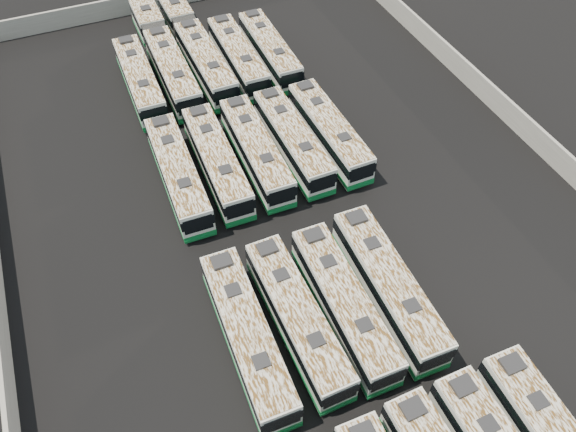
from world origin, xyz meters
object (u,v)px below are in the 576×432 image
Objects in this scene: bus_midback_far_left at (178,174)px; bus_back_far_left at (140,81)px; bus_midfront_far_left at (248,336)px; bus_back_right at (238,57)px; bus_midback_left at (217,162)px; bus_back_center at (196,46)px; bus_back_left at (164,54)px; bus_back_far_right at (270,50)px; bus_midback_right at (293,140)px; bus_midfront_left at (297,318)px; bus_midfront_center at (344,304)px; bus_midback_far_right at (329,131)px; bus_midfront_right at (388,286)px; bus_midback_center at (256,151)px.

bus_midback_far_left is 13.60m from bus_back_far_left.
bus_back_right is (10.02, 29.45, -0.03)m from bus_midfront_far_left.
bus_back_center is at bearing 80.04° from bus_midback_left.
bus_back_left is 1.62× the size of bus_back_far_right.
bus_back_center is at bearing 100.97° from bus_midback_right.
bus_midfront_far_left reaches higher than bus_midfront_left.
bus_back_far_right is at bearing -18.50° from bus_back_left.
bus_back_far_left is 0.63× the size of bus_back_left.
bus_back_center reaches higher than bus_midfront_center.
bus_back_far_left is (-9.98, 13.49, 0.01)m from bus_midback_right.
bus_back_far_left is at bearing 95.49° from bus_midfront_left.
bus_midback_left is 10.13m from bus_midback_far_right.
bus_midfront_right is at bearing -70.60° from bus_back_far_left.
bus_back_right is at bearing 0.80° from bus_back_far_left.
bus_midfront_right is at bearing -56.40° from bus_midback_far_left.
bus_midfront_left is 32.81m from bus_back_left.
bus_back_far_left is (-10.01, 29.66, -0.06)m from bus_midfront_right.
bus_back_far_left is at bearing -133.99° from bus_back_left.
bus_midback_right is at bearing 1.96° from bus_midback_far_left.
bus_midfront_center is 1.00× the size of bus_midback_left.
bus_midback_far_right is 0.99× the size of bus_back_far_left.
bus_back_center reaches higher than bus_back_right.
bus_midfront_right reaches higher than bus_midfront_left.
bus_back_right is at bearing 84.42° from bus_midfront_center.
bus_midfront_far_left is at bearing -113.61° from bus_back_far_right.
bus_midback_right is (10.06, 15.94, -0.05)m from bus_midfront_far_left.
bus_midfront_right is at bearing -88.95° from bus_back_right.
bus_midback_left is 0.63× the size of bus_back_left.
bus_midback_right is (6.76, -0.03, -0.02)m from bus_midback_left.
bus_back_far_right is at bearing 46.58° from bus_midback_far_left.
bus_back_far_left reaches higher than bus_midback_center.
bus_midback_far_right is at bearing -44.96° from bus_back_far_left.
bus_midfront_right is 1.03× the size of bus_back_far_left.
bus_midback_center is (6.74, 15.93, -0.04)m from bus_midfront_far_left.
bus_back_left reaches higher than bus_back_center.
bus_midback_center is at bearing -63.04° from bus_back_far_left.
bus_midfront_far_left is 32.23m from bus_back_far_right.
bus_midback_far_left is at bearing -178.02° from bus_midback_center.
bus_midback_far_left is 0.63× the size of bus_back_left.
bus_midfront_far_left is 17.30m from bus_midback_center.
bus_midfront_far_left is 3.45m from bus_midfront_left.
bus_midback_left reaches higher than bus_back_far_right.
bus_midback_right is 0.99× the size of bus_back_far_left.
bus_midfront_left is 1.00× the size of bus_back_right.
bus_midfront_far_left is 1.03× the size of bus_midback_right.
bus_back_center is 7.58m from bus_back_far_right.
bus_midfront_center is at bearing -113.47° from bus_midback_far_right.
bus_midback_center is 3.33m from bus_midback_right.
bus_back_center is (6.70, 17.04, 0.02)m from bus_midback_far_left.
bus_back_left is at bearing 80.05° from bus_midback_far_left.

